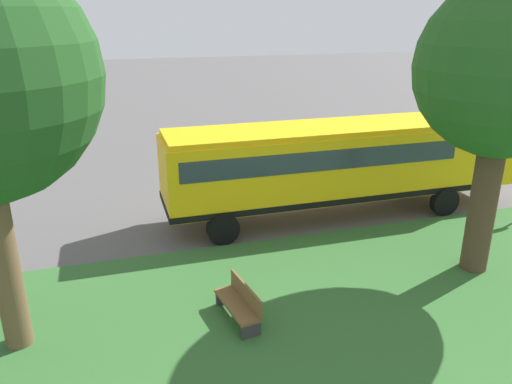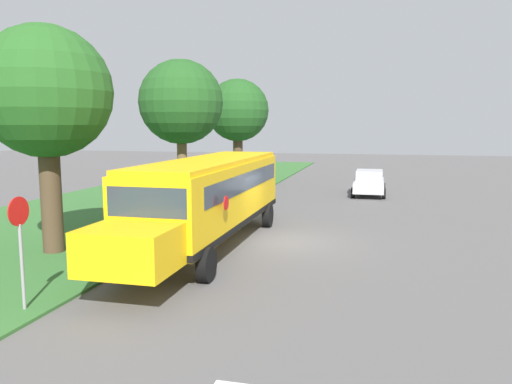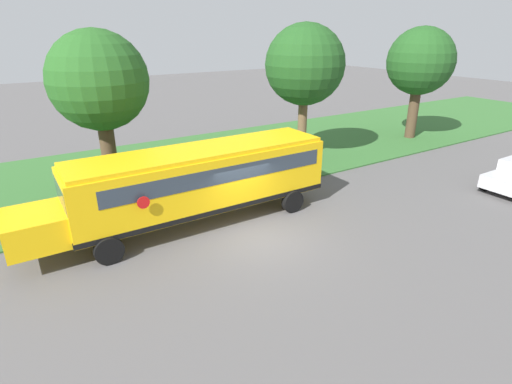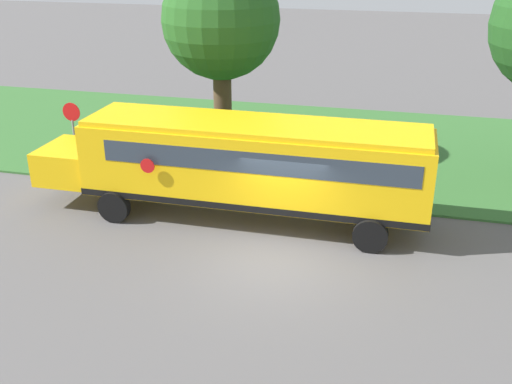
{
  "view_description": "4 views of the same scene",
  "coord_description": "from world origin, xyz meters",
  "px_view_note": "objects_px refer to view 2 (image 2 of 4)",
  "views": [
    {
      "loc": [
        -17.24,
        5.57,
        6.74
      ],
      "look_at": [
        -2.57,
        1.13,
        1.13
      ],
      "focal_mm": 35.0,
      "sensor_mm": 36.0,
      "label": 1
    },
    {
      "loc": [
        3.37,
        -18.12,
        4.34
      ],
      "look_at": [
        -1.3,
        0.73,
        1.75
      ],
      "focal_mm": 35.0,
      "sensor_mm": 36.0,
      "label": 2
    },
    {
      "loc": [
        11.51,
        -7.46,
        7.52
      ],
      "look_at": [
        -0.03,
        -0.14,
        1.94
      ],
      "focal_mm": 28.0,
      "sensor_mm": 36.0,
      "label": 3
    },
    {
      "loc": [
        14.09,
        3.07,
        8.3
      ],
      "look_at": [
        -1.43,
        -0.85,
        1.39
      ],
      "focal_mm": 42.0,
      "sensor_mm": 36.0,
      "label": 4
    }
  ],
  "objects_px": {
    "oak_tree_beside_bus": "(48,91)",
    "oak_tree_roadside_mid": "(179,104)",
    "school_bus": "(210,194)",
    "park_bench": "(135,208)",
    "oak_tree_far_end": "(237,111)",
    "car_silver_nearest": "(369,181)",
    "stop_sign": "(20,240)"
  },
  "relations": [
    {
      "from": "oak_tree_beside_bus",
      "to": "oak_tree_roadside_mid",
      "type": "distance_m",
      "value": 11.64
    },
    {
      "from": "school_bus",
      "to": "park_bench",
      "type": "distance_m",
      "value": 7.14
    },
    {
      "from": "oak_tree_far_end",
      "to": "oak_tree_beside_bus",
      "type": "bearing_deg",
      "value": -90.69
    },
    {
      "from": "oak_tree_roadside_mid",
      "to": "park_bench",
      "type": "height_order",
      "value": "oak_tree_roadside_mid"
    },
    {
      "from": "school_bus",
      "to": "park_bench",
      "type": "xyz_separation_m",
      "value": [
        -5.32,
        4.54,
        -1.45
      ]
    },
    {
      "from": "school_bus",
      "to": "car_silver_nearest",
      "type": "height_order",
      "value": "school_bus"
    },
    {
      "from": "oak_tree_beside_bus",
      "to": "oak_tree_far_end",
      "type": "height_order",
      "value": "oak_tree_far_end"
    },
    {
      "from": "park_bench",
      "to": "car_silver_nearest",
      "type": "bearing_deg",
      "value": 45.39
    },
    {
      "from": "school_bus",
      "to": "stop_sign",
      "type": "distance_m",
      "value": 7.4
    },
    {
      "from": "school_bus",
      "to": "oak_tree_beside_bus",
      "type": "distance_m",
      "value": 6.32
    },
    {
      "from": "oak_tree_roadside_mid",
      "to": "school_bus",
      "type": "bearing_deg",
      "value": -61.99
    },
    {
      "from": "park_bench",
      "to": "oak_tree_far_end",
      "type": "bearing_deg",
      "value": 86.79
    },
    {
      "from": "oak_tree_beside_bus",
      "to": "oak_tree_far_end",
      "type": "distance_m",
      "value": 21.51
    },
    {
      "from": "oak_tree_far_end",
      "to": "stop_sign",
      "type": "xyz_separation_m",
      "value": [
        2.36,
        -26.37,
        -3.65
      ]
    },
    {
      "from": "car_silver_nearest",
      "to": "oak_tree_far_end",
      "type": "bearing_deg",
      "value": 157.64
    },
    {
      "from": "stop_sign",
      "to": "oak_tree_far_end",
      "type": "bearing_deg",
      "value": 95.12
    },
    {
      "from": "school_bus",
      "to": "stop_sign",
      "type": "bearing_deg",
      "value": -106.73
    },
    {
      "from": "stop_sign",
      "to": "park_bench",
      "type": "distance_m",
      "value": 12.12
    },
    {
      "from": "oak_tree_beside_bus",
      "to": "park_bench",
      "type": "height_order",
      "value": "oak_tree_beside_bus"
    },
    {
      "from": "stop_sign",
      "to": "oak_tree_beside_bus",
      "type": "bearing_deg",
      "value": 118.34
    },
    {
      "from": "oak_tree_beside_bus",
      "to": "oak_tree_far_end",
      "type": "relative_size",
      "value": 0.98
    },
    {
      "from": "school_bus",
      "to": "car_silver_nearest",
      "type": "relative_size",
      "value": 2.82
    },
    {
      "from": "oak_tree_beside_bus",
      "to": "oak_tree_roadside_mid",
      "type": "xyz_separation_m",
      "value": [
        -0.25,
        11.63,
        0.05
      ]
    },
    {
      "from": "oak_tree_roadside_mid",
      "to": "oak_tree_far_end",
      "type": "relative_size",
      "value": 1.02
    },
    {
      "from": "oak_tree_far_end",
      "to": "park_bench",
      "type": "xyz_separation_m",
      "value": [
        -0.83,
        -14.75,
        -4.92
      ]
    },
    {
      "from": "oak_tree_beside_bus",
      "to": "car_silver_nearest",
      "type": "bearing_deg",
      "value": 60.2
    },
    {
      "from": "oak_tree_roadside_mid",
      "to": "stop_sign",
      "type": "xyz_separation_m",
      "value": [
        2.87,
        -16.49,
        -3.77
      ]
    },
    {
      "from": "stop_sign",
      "to": "park_bench",
      "type": "relative_size",
      "value": 1.65
    },
    {
      "from": "oak_tree_beside_bus",
      "to": "park_bench",
      "type": "distance_m",
      "value": 8.42
    },
    {
      "from": "car_silver_nearest",
      "to": "stop_sign",
      "type": "xyz_separation_m",
      "value": [
        -7.4,
        -22.36,
        0.86
      ]
    },
    {
      "from": "oak_tree_far_end",
      "to": "park_bench",
      "type": "bearing_deg",
      "value": -93.21
    },
    {
      "from": "oak_tree_beside_bus",
      "to": "park_bench",
      "type": "bearing_deg",
      "value": 94.78
    }
  ]
}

